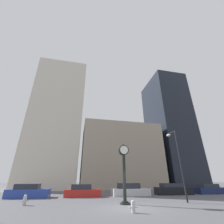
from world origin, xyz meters
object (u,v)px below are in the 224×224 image
at_px(car_black, 173,190).
at_px(fire_hydrant_near, 25,200).
at_px(fire_hydrant_far, 133,206).
at_px(car_silver, 130,190).
at_px(street_clock, 124,167).
at_px(car_red, 82,191).
at_px(street_lamp_right, 176,152).
at_px(car_navy, 209,189).
at_px(car_blue, 29,192).

xyz_separation_m(car_black, fire_hydrant_near, (-16.32, -5.55, -0.21)).
bearing_deg(car_black, fire_hydrant_far, -128.94).
xyz_separation_m(car_silver, fire_hydrant_near, (-10.32, -5.39, -0.21)).
relative_size(street_clock, car_red, 1.17).
bearing_deg(street_lamp_right, fire_hydrant_far, -149.81).
distance_m(car_black, street_lamp_right, 8.13).
bearing_deg(car_red, street_clock, -62.38).
height_order(car_navy, fire_hydrant_near, car_navy).
xyz_separation_m(car_silver, car_navy, (11.65, 0.17, -0.04)).
relative_size(street_clock, street_lamp_right, 0.75).
bearing_deg(car_blue, car_navy, 0.91).
bearing_deg(car_navy, street_lamp_right, -143.36).
bearing_deg(fire_hydrant_far, car_black, 47.83).
bearing_deg(car_black, street_clock, -138.83).
xyz_separation_m(car_red, fire_hydrant_far, (2.70, -9.81, -0.21)).
relative_size(car_blue, car_red, 1.06).
height_order(car_red, car_black, car_black).
bearing_deg(fire_hydrant_far, car_blue, 130.60).
height_order(car_navy, fire_hydrant_far, car_navy).
bearing_deg(car_black, fire_hydrant_near, -157.98).
xyz_separation_m(car_black, street_lamp_right, (-3.12, -6.55, 3.68)).
bearing_deg(car_silver, fire_hydrant_far, -109.58).
xyz_separation_m(street_clock, street_lamp_right, (5.47, 0.15, 1.49)).
distance_m(street_clock, car_black, 11.11).
relative_size(street_clock, car_silver, 1.02).
distance_m(car_red, street_lamp_right, 11.35).
xyz_separation_m(street_clock, car_red, (-3.18, 6.49, -2.23)).
relative_size(car_red, car_black, 0.86).
height_order(street_clock, car_silver, street_clock).
distance_m(car_navy, fire_hydrant_near, 22.66).
height_order(car_red, car_silver, car_silver).
height_order(street_clock, car_blue, street_clock).
relative_size(car_silver, fire_hydrant_far, 7.05).
bearing_deg(fire_hydrant_far, car_silver, 72.71).
bearing_deg(car_blue, car_silver, 0.39).
distance_m(car_red, car_navy, 17.41).
xyz_separation_m(car_blue, fire_hydrant_far, (8.48, -9.89, -0.24)).
xyz_separation_m(street_clock, car_navy, (14.23, 6.71, -2.24)).
relative_size(car_blue, street_lamp_right, 0.68).
height_order(car_black, street_lamp_right, street_lamp_right).
relative_size(car_red, street_lamp_right, 0.64).
bearing_deg(car_navy, fire_hydrant_far, -145.93).
distance_m(car_silver, street_lamp_right, 7.92).
relative_size(car_silver, fire_hydrant_near, 6.45).
bearing_deg(car_blue, fire_hydrant_far, -48.82).
xyz_separation_m(car_red, car_silver, (5.77, 0.05, 0.03)).
relative_size(car_red, fire_hydrant_near, 5.62).
distance_m(car_navy, fire_hydrant_far, 17.80).
relative_size(street_clock, car_blue, 1.10).
distance_m(car_blue, street_lamp_right, 16.22).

